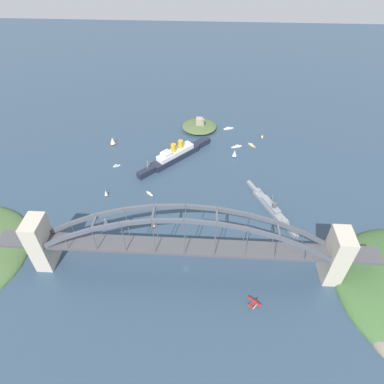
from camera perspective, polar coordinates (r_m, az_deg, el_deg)
The scene contains 17 objects.
ground_plane at distance 262.16m, azimuth -1.05°, elevation -13.09°, with size 1400.00×1400.00×0.00m, color #2D4256.
harbor_arch_bridge at distance 241.47m, azimuth -1.13°, elevation -9.55°, with size 277.64×20.06×62.41m.
ocean_liner at distance 362.08m, azimuth -2.83°, elevation 6.49°, with size 74.51×78.62×20.57m.
naval_cruiser at distance 311.73m, azimuth 13.55°, elevation -2.51°, with size 39.64×73.21×16.08m.
fort_island_mid_harbor at distance 417.41m, azimuth 1.29°, elevation 11.39°, with size 42.94×40.29×15.45m.
seaplane_taxiing_near_bridge at distance 247.47m, azimuth 10.68°, elevation -18.47°, with size 9.39×9.20×4.97m.
small_boat_0 at distance 387.66m, azimuth 7.79°, elevation 7.87°, with size 12.28×6.34×2.09m.
small_boat_1 at distance 326.33m, azimuth -14.73°, elevation -0.18°, with size 3.62×6.11×7.36m.
small_boat_2 at distance 392.71m, azimuth 10.33°, elevation 8.03°, with size 8.50×9.60×1.95m.
small_boat_3 at distance 363.02m, azimuth -13.02°, elevation 4.47°, with size 7.53×4.56×2.27m.
small_boat_4 at distance 397.33m, azimuth -13.62°, elevation 8.64°, with size 9.56×9.27×10.39m.
small_boat_5 at distance 420.49m, azimuth 6.33°, elevation 10.94°, with size 12.47×5.41×2.38m.
small_boat_6 at distance 409.81m, azimuth 12.09°, elevation 9.32°, with size 3.42×12.04×2.01m.
small_boat_7 at distance 288.73m, azimuth -6.78°, elevation -5.44°, with size 6.05×5.78×8.17m.
small_boat_8 at distance 321.63m, azimuth -7.37°, elevation -0.29°, with size 7.17×6.53×2.20m.
small_boat_9 at distance 298.48m, azimuth -14.85°, elevation -4.95°, with size 4.56×7.09×8.07m.
small_boat_10 at distance 369.04m, azimuth 7.42°, elevation 6.67°, with size 8.85×4.90×9.61m.
Camera 1 is at (13.52, -150.65, 214.12)m, focal length 30.67 mm.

